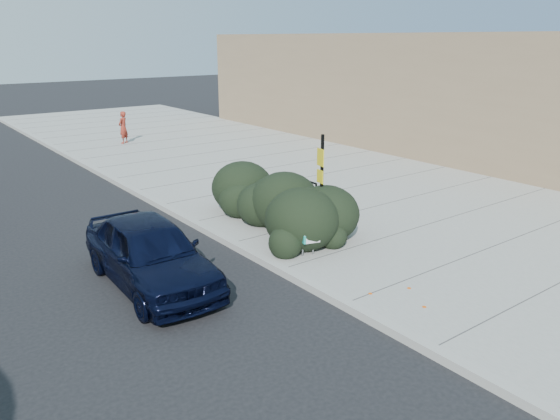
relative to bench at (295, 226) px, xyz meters
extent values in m
plane|color=black|center=(-1.10, -1.00, -0.62)|extent=(120.00, 120.00, 0.00)
cube|color=gray|center=(4.50, 4.00, -0.55)|extent=(11.20, 50.00, 0.15)
cube|color=#9E9E99|center=(-1.10, 4.00, -0.54)|extent=(0.22, 50.00, 0.17)
cube|color=#7D654B|center=(12.90, 2.00, 2.03)|extent=(6.00, 36.00, 5.00)
cylinder|color=gray|center=(-0.33, -0.69, -0.29)|extent=(0.05, 0.05, 0.38)
cylinder|color=gray|center=(-0.07, -0.76, -0.29)|extent=(0.05, 0.05, 0.38)
cylinder|color=gray|center=(0.08, 0.76, -0.29)|extent=(0.05, 0.05, 0.38)
cylinder|color=gray|center=(0.33, 0.69, -0.29)|extent=(0.05, 0.05, 0.38)
cylinder|color=gray|center=(-0.13, 0.03, -0.13)|extent=(0.44, 1.46, 0.03)
cylinder|color=gray|center=(0.13, -0.04, -0.13)|extent=(0.44, 1.46, 0.03)
cube|color=#B2B2B2|center=(0.00, 0.00, 0.01)|extent=(0.91, 2.01, 0.21)
cube|color=yellow|center=(0.21, 0.75, 0.12)|extent=(0.50, 0.49, 0.02)
cube|color=teal|center=(-0.42, -0.81, 0.01)|extent=(0.11, 0.23, 0.19)
cylinder|color=black|center=(2.05, 1.61, -0.05)|extent=(0.06, 0.06, 0.86)
cylinder|color=black|center=(2.07, 2.16, -0.05)|extent=(0.06, 0.06, 0.86)
cylinder|color=black|center=(2.06, 1.89, 0.38)|extent=(0.07, 0.55, 0.06)
cube|color=black|center=(0.81, -0.01, 0.83)|extent=(0.07, 0.07, 2.61)
cube|color=yellow|center=(0.76, 0.00, 1.58)|extent=(0.08, 0.30, 0.42)
cube|color=yellow|center=(0.76, 0.00, 1.11)|extent=(0.08, 0.28, 0.32)
ellipsoid|color=black|center=(0.40, 1.50, 0.38)|extent=(3.68, 5.06, 1.71)
imported|color=black|center=(-3.60, 0.28, 0.10)|extent=(1.84, 4.31, 1.45)
imported|color=maroon|center=(1.85, 15.37, 0.28)|extent=(0.66, 0.61, 1.51)
camera|label=1|loc=(-7.77, -9.68, 4.32)|focal=35.00mm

